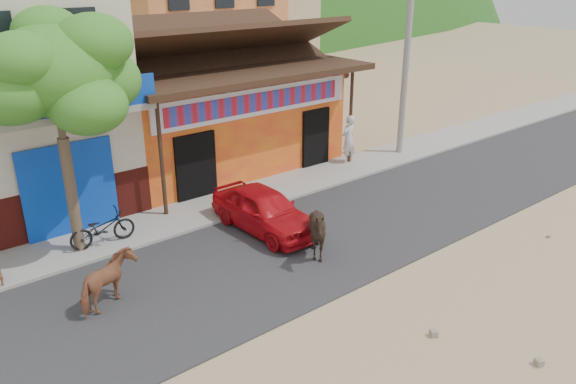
% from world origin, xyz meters
% --- Properties ---
extents(ground, '(120.00, 120.00, 0.00)m').
position_xyz_m(ground, '(0.00, 0.00, 0.00)').
color(ground, '#9E825B').
rests_on(ground, ground).
extents(road, '(60.00, 5.00, 0.04)m').
position_xyz_m(road, '(0.00, 2.50, 0.02)').
color(road, '#28282B').
rests_on(road, ground).
extents(sidewalk, '(60.00, 2.00, 0.12)m').
position_xyz_m(sidewalk, '(0.00, 6.00, 0.06)').
color(sidewalk, gray).
rests_on(sidewalk, ground).
extents(dance_club, '(8.00, 6.00, 3.60)m').
position_xyz_m(dance_club, '(2.00, 10.00, 1.80)').
color(dance_club, orange).
rests_on(dance_club, ground).
extents(tree, '(3.00, 3.00, 6.00)m').
position_xyz_m(tree, '(-4.60, 5.80, 3.12)').
color(tree, '#2D721E').
rests_on(tree, sidewalk).
extents(utility_pole, '(0.24, 0.24, 8.00)m').
position_xyz_m(utility_pole, '(8.20, 6.00, 4.12)').
color(utility_pole, gray).
rests_on(utility_pole, sidewalk).
extents(cow_tan, '(1.55, 1.26, 1.19)m').
position_xyz_m(cow_tan, '(-4.98, 2.89, 0.64)').
color(cow_tan, '#9A5E3D').
rests_on(cow_tan, road).
extents(cow_dark, '(1.46, 1.34, 1.41)m').
position_xyz_m(cow_dark, '(-0.00, 1.68, 0.75)').
color(cow_dark, black).
rests_on(cow_dark, road).
extents(red_car, '(1.55, 3.64, 1.23)m').
position_xyz_m(red_car, '(-0.08, 3.83, 0.65)').
color(red_car, red).
rests_on(red_car, road).
extents(scooter, '(1.75, 0.68, 0.91)m').
position_xyz_m(scooter, '(-4.00, 5.68, 0.57)').
color(scooter, black).
rests_on(scooter, sidewalk).
extents(pedestrian, '(0.72, 0.54, 1.78)m').
position_xyz_m(pedestrian, '(5.73, 6.39, 1.01)').
color(pedestrian, silver).
rests_on(pedestrian, sidewalk).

